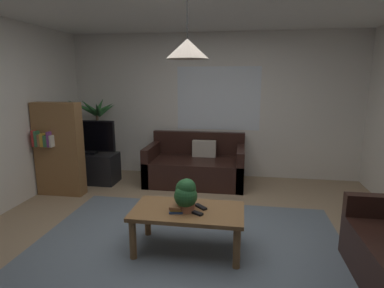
% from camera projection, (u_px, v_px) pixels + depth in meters
% --- Properties ---
extents(floor, '(5.08, 5.20, 0.02)m').
position_uv_depth(floor, '(187.00, 248.00, 3.35)').
color(floor, '#9E8466').
rests_on(floor, ground).
extents(rug, '(3.30, 2.86, 0.01)m').
position_uv_depth(rug, '(184.00, 257.00, 3.15)').
color(rug, slate).
rests_on(rug, ground).
extents(wall_back, '(5.20, 0.06, 2.51)m').
position_uv_depth(wall_back, '(213.00, 106.00, 5.63)').
color(wall_back, silver).
rests_on(wall_back, ground).
extents(window_pane, '(1.45, 0.01, 1.10)m').
position_uv_depth(window_pane, '(218.00, 99.00, 5.56)').
color(window_pane, white).
extents(couch_under_window, '(1.61, 0.89, 0.82)m').
position_uv_depth(couch_under_window, '(196.00, 167.00, 5.35)').
color(couch_under_window, black).
rests_on(couch_under_window, ground).
extents(coffee_table, '(1.12, 0.61, 0.45)m').
position_uv_depth(coffee_table, '(188.00, 216.00, 3.22)').
color(coffee_table, olive).
rests_on(coffee_table, ground).
extents(book_on_table_0, '(0.15, 0.13, 0.02)m').
position_uv_depth(book_on_table_0, '(176.00, 211.00, 3.14)').
color(book_on_table_0, '#2D4C8C').
rests_on(book_on_table_0, coffee_table).
extents(book_on_table_1, '(0.14, 0.11, 0.02)m').
position_uv_depth(book_on_table_1, '(176.00, 209.00, 3.14)').
color(book_on_table_1, gold).
rests_on(book_on_table_1, coffee_table).
extents(book_on_table_2, '(0.11, 0.12, 0.03)m').
position_uv_depth(book_on_table_2, '(176.00, 207.00, 3.13)').
color(book_on_table_2, '#99663F').
rests_on(book_on_table_2, coffee_table).
extents(remote_on_table_0, '(0.16, 0.13, 0.02)m').
position_uv_depth(remote_on_table_0, '(195.00, 213.00, 3.11)').
color(remote_on_table_0, black).
rests_on(remote_on_table_0, coffee_table).
extents(remote_on_table_1, '(0.15, 0.15, 0.02)m').
position_uv_depth(remote_on_table_1, '(201.00, 207.00, 3.25)').
color(remote_on_table_1, black).
rests_on(remote_on_table_1, coffee_table).
extents(potted_plant_on_table, '(0.23, 0.26, 0.34)m').
position_uv_depth(potted_plant_on_table, '(186.00, 193.00, 3.14)').
color(potted_plant_on_table, '#B77051').
rests_on(potted_plant_on_table, coffee_table).
extents(tv_stand, '(0.90, 0.44, 0.50)m').
position_uv_depth(tv_stand, '(91.00, 168.00, 5.39)').
color(tv_stand, black).
rests_on(tv_stand, ground).
extents(tv, '(0.92, 0.16, 0.57)m').
position_uv_depth(tv, '(88.00, 137.00, 5.26)').
color(tv, black).
rests_on(tv, tv_stand).
extents(potted_palm_corner, '(0.79, 0.79, 1.43)m').
position_uv_depth(potted_palm_corner, '(98.00, 138.00, 5.69)').
color(potted_palm_corner, '#4C4C51').
rests_on(potted_palm_corner, ground).
extents(bookshelf_corner, '(0.70, 0.31, 1.40)m').
position_uv_depth(bookshelf_corner, '(59.00, 149.00, 4.74)').
color(bookshelf_corner, olive).
rests_on(bookshelf_corner, ground).
extents(pendant_lamp, '(0.40, 0.40, 0.59)m').
position_uv_depth(pendant_lamp, '(187.00, 49.00, 2.89)').
color(pendant_lamp, black).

